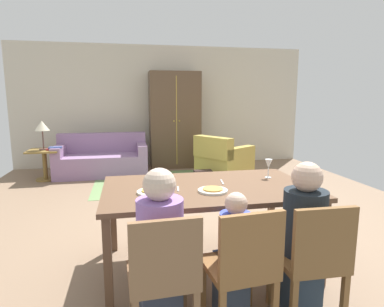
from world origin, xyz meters
name	(u,v)px	position (x,y,z in m)	size (l,w,h in m)	color
ground_plane	(189,206)	(0.00, 0.47, -0.01)	(6.61, 6.15, 0.02)	#826750
back_wall	(164,106)	(0.00, 3.60, 1.35)	(6.61, 0.10, 2.70)	beige
dining_table	(208,193)	(-0.16, -1.25, 0.70)	(1.83, 1.10, 0.76)	brown
plate_near_man	(152,192)	(-0.67, -1.37, 0.77)	(0.25, 0.25, 0.02)	white
pizza_near_man	(152,190)	(-0.67, -1.37, 0.78)	(0.17, 0.17, 0.01)	gold
plate_near_child	(213,191)	(-0.16, -1.43, 0.77)	(0.25, 0.25, 0.02)	silver
pizza_near_child	(213,189)	(-0.16, -1.43, 0.78)	(0.17, 0.17, 0.01)	gold
wine_glass	(269,165)	(0.49, -1.07, 0.89)	(0.07, 0.07, 0.19)	silver
fork	(178,189)	(-0.44, -1.30, 0.76)	(0.02, 0.15, 0.01)	silver
knife	(222,182)	(0.00, -1.15, 0.76)	(0.01, 0.17, 0.01)	silver
dining_chair_man	(164,273)	(-0.66, -2.16, 0.49)	(0.44, 0.44, 0.87)	olive
person_man	(160,256)	(-0.67, -1.98, 0.51)	(0.30, 0.41, 1.11)	#353E52
dining_chair_child	(243,264)	(-0.16, -2.16, 0.49)	(0.46, 0.46, 0.87)	brown
person_child	(233,260)	(-0.17, -1.99, 0.43)	(0.22, 0.30, 0.92)	#354254
dining_chair_woman	(314,257)	(0.34, -2.16, 0.49)	(0.43, 0.43, 0.87)	brown
person_woman	(300,243)	(0.34, -1.98, 0.51)	(0.30, 0.40, 1.11)	#2A3C50
area_rug	(166,182)	(-0.17, 1.85, 0.00)	(2.60, 1.80, 0.01)	#6A8A54
couch	(102,160)	(-1.37, 2.71, 0.30)	(1.77, 0.86, 0.82)	gray
armchair	(223,161)	(0.96, 2.02, 0.32)	(1.18, 1.18, 0.82)	#AC9342
armoire	(175,120)	(0.19, 3.21, 1.05)	(1.10, 0.59, 2.10)	brown
side_table	(45,160)	(-2.39, 2.45, 0.38)	(0.56, 0.56, 0.58)	olive
table_lamp	(42,127)	(-2.39, 2.45, 1.01)	(0.26, 0.26, 0.54)	brown
book_lower	(53,149)	(-2.21, 2.41, 0.59)	(0.22, 0.16, 0.03)	#A12B2E
book_upper	(55,148)	(-2.18, 2.41, 0.62)	(0.22, 0.16, 0.03)	#34457F
handbag	(203,177)	(0.46, 1.55, 0.13)	(0.32, 0.16, 0.26)	black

